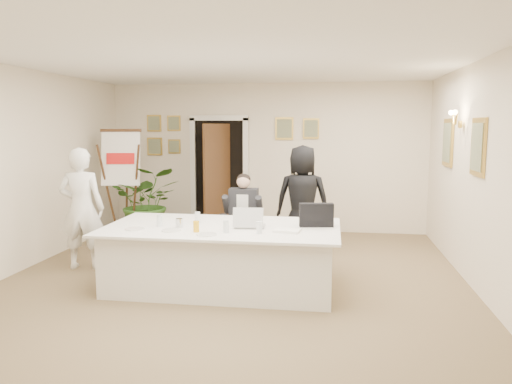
{
  "coord_description": "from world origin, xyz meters",
  "views": [
    {
      "loc": [
        1.25,
        -5.92,
        2.0
      ],
      "look_at": [
        0.25,
        0.6,
        1.12
      ],
      "focal_mm": 35.0,
      "sensor_mm": 36.0,
      "label": 1
    }
  ],
  "objects_px": {
    "steel_jug": "(179,223)",
    "potted_palm": "(148,202)",
    "conference_table": "(222,256)",
    "flip_chart": "(123,190)",
    "standing_man": "(82,209)",
    "paper_stack": "(287,231)",
    "laptop_bag": "(316,215)",
    "seated_man": "(243,217)",
    "laptop": "(250,216)",
    "standing_woman": "(302,200)",
    "oj_glass": "(196,227)"
  },
  "relations": [
    {
      "from": "steel_jug",
      "to": "potted_palm",
      "type": "bearing_deg",
      "value": 118.0
    },
    {
      "from": "conference_table",
      "to": "flip_chart",
      "type": "bearing_deg",
      "value": 134.35
    },
    {
      "from": "standing_man",
      "to": "potted_palm",
      "type": "xyz_separation_m",
      "value": [
        0.2,
        2.0,
        -0.21
      ]
    },
    {
      "from": "conference_table",
      "to": "paper_stack",
      "type": "distance_m",
      "value": 0.94
    },
    {
      "from": "laptop_bag",
      "to": "steel_jug",
      "type": "distance_m",
      "value": 1.67
    },
    {
      "from": "seated_man",
      "to": "paper_stack",
      "type": "relative_size",
      "value": 4.41
    },
    {
      "from": "standing_man",
      "to": "flip_chart",
      "type": "bearing_deg",
      "value": -94.2
    },
    {
      "from": "laptop",
      "to": "laptop_bag",
      "type": "xyz_separation_m",
      "value": [
        0.8,
        0.13,
        0.0
      ]
    },
    {
      "from": "flip_chart",
      "to": "seated_man",
      "type": "bearing_deg",
      "value": -25.86
    },
    {
      "from": "flip_chart",
      "to": "laptop",
      "type": "height_order",
      "value": "flip_chart"
    },
    {
      "from": "laptop",
      "to": "steel_jug",
      "type": "height_order",
      "value": "laptop"
    },
    {
      "from": "standing_man",
      "to": "paper_stack",
      "type": "height_order",
      "value": "standing_man"
    },
    {
      "from": "potted_palm",
      "to": "laptop",
      "type": "height_order",
      "value": "potted_palm"
    },
    {
      "from": "conference_table",
      "to": "flip_chart",
      "type": "distance_m",
      "value": 3.33
    },
    {
      "from": "standing_man",
      "to": "seated_man",
      "type": "bearing_deg",
      "value": -172.18
    },
    {
      "from": "standing_woman",
      "to": "standing_man",
      "type": "bearing_deg",
      "value": 23.98
    },
    {
      "from": "conference_table",
      "to": "laptop_bag",
      "type": "relative_size",
      "value": 6.96
    },
    {
      "from": "standing_woman",
      "to": "laptop_bag",
      "type": "xyz_separation_m",
      "value": [
        0.27,
        -1.67,
        0.07
      ]
    },
    {
      "from": "seated_man",
      "to": "paper_stack",
      "type": "xyz_separation_m",
      "value": [
        0.78,
        -1.43,
        0.13
      ]
    },
    {
      "from": "laptop",
      "to": "oj_glass",
      "type": "xyz_separation_m",
      "value": [
        -0.57,
        -0.39,
        -0.07
      ]
    },
    {
      "from": "standing_man",
      "to": "laptop_bag",
      "type": "height_order",
      "value": "standing_man"
    },
    {
      "from": "standing_woman",
      "to": "laptop_bag",
      "type": "distance_m",
      "value": 1.69
    },
    {
      "from": "flip_chart",
      "to": "standing_woman",
      "type": "distance_m",
      "value": 3.23
    },
    {
      "from": "potted_palm",
      "to": "laptop_bag",
      "type": "distance_m",
      "value": 3.9
    },
    {
      "from": "standing_man",
      "to": "paper_stack",
      "type": "relative_size",
      "value": 5.7
    },
    {
      "from": "seated_man",
      "to": "standing_woman",
      "type": "distance_m",
      "value": 1.04
    },
    {
      "from": "seated_man",
      "to": "conference_table",
      "type": "bearing_deg",
      "value": -94.28
    },
    {
      "from": "standing_man",
      "to": "standing_woman",
      "type": "height_order",
      "value": "same"
    },
    {
      "from": "standing_man",
      "to": "oj_glass",
      "type": "relative_size",
      "value": 13.15
    },
    {
      "from": "seated_man",
      "to": "laptop_bag",
      "type": "relative_size",
      "value": 3.2
    },
    {
      "from": "laptop",
      "to": "steel_jug",
      "type": "relative_size",
      "value": 3.43
    },
    {
      "from": "paper_stack",
      "to": "oj_glass",
      "type": "xyz_separation_m",
      "value": [
        -1.05,
        -0.17,
        0.05
      ]
    },
    {
      "from": "potted_palm",
      "to": "steel_jug",
      "type": "height_order",
      "value": "potted_palm"
    },
    {
      "from": "laptop_bag",
      "to": "oj_glass",
      "type": "distance_m",
      "value": 1.47
    },
    {
      "from": "laptop_bag",
      "to": "flip_chart",
      "type": "bearing_deg",
      "value": 138.25
    },
    {
      "from": "seated_man",
      "to": "steel_jug",
      "type": "distance_m",
      "value": 1.49
    },
    {
      "from": "laptop",
      "to": "conference_table",
      "type": "bearing_deg",
      "value": 178.03
    },
    {
      "from": "potted_palm",
      "to": "paper_stack",
      "type": "height_order",
      "value": "potted_palm"
    },
    {
      "from": "laptop_bag",
      "to": "paper_stack",
      "type": "relative_size",
      "value": 1.38
    },
    {
      "from": "paper_stack",
      "to": "flip_chart",
      "type": "bearing_deg",
      "value": 140.59
    },
    {
      "from": "standing_woman",
      "to": "laptop",
      "type": "relative_size",
      "value": 4.53
    },
    {
      "from": "standing_man",
      "to": "oj_glass",
      "type": "height_order",
      "value": "standing_man"
    },
    {
      "from": "oj_glass",
      "to": "flip_chart",
      "type": "bearing_deg",
      "value": 127.25
    },
    {
      "from": "seated_man",
      "to": "steel_jug",
      "type": "relative_size",
      "value": 12.03
    },
    {
      "from": "laptop",
      "to": "steel_jug",
      "type": "xyz_separation_m",
      "value": [
        -0.84,
        -0.17,
        -0.08
      ]
    },
    {
      "from": "potted_palm",
      "to": "steel_jug",
      "type": "relative_size",
      "value": 11.76
    },
    {
      "from": "standing_man",
      "to": "laptop",
      "type": "distance_m",
      "value": 2.52
    },
    {
      "from": "conference_table",
      "to": "oj_glass",
      "type": "xyz_separation_m",
      "value": [
        -0.22,
        -0.38,
        0.45
      ]
    },
    {
      "from": "conference_table",
      "to": "standing_man",
      "type": "xyz_separation_m",
      "value": [
        -2.12,
        0.53,
        0.46
      ]
    },
    {
      "from": "seated_man",
      "to": "potted_palm",
      "type": "bearing_deg",
      "value": 144.37
    }
  ]
}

